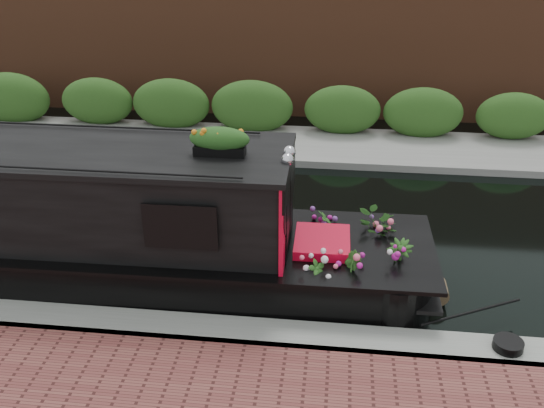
# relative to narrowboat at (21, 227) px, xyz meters

# --- Properties ---
(ground) EXTENTS (80.00, 80.00, 0.00)m
(ground) POSITION_rel_narrowboat_xyz_m (2.77, 1.91, -0.87)
(ground) COLOR black
(ground) RESTS_ON ground
(near_bank_coping) EXTENTS (40.00, 0.60, 0.50)m
(near_bank_coping) POSITION_rel_narrowboat_xyz_m (2.77, -1.39, -0.87)
(near_bank_coping) COLOR gray
(near_bank_coping) RESTS_ON ground
(far_bank_path) EXTENTS (40.00, 2.40, 0.34)m
(far_bank_path) POSITION_rel_narrowboat_xyz_m (2.77, 6.11, -0.87)
(far_bank_path) COLOR gray
(far_bank_path) RESTS_ON ground
(far_hedge) EXTENTS (40.00, 1.10, 2.80)m
(far_hedge) POSITION_rel_narrowboat_xyz_m (2.77, 7.01, -0.87)
(far_hedge) COLOR #2A531B
(far_hedge) RESTS_ON ground
(far_brick_wall) EXTENTS (40.00, 1.00, 8.00)m
(far_brick_wall) POSITION_rel_narrowboat_xyz_m (2.77, 9.11, -0.87)
(far_brick_wall) COLOR brown
(far_brick_wall) RESTS_ON ground
(narrowboat) EXTENTS (12.48, 2.33, 2.91)m
(narrowboat) POSITION_rel_narrowboat_xyz_m (0.00, 0.00, 0.00)
(narrowboat) COLOR black
(narrowboat) RESTS_ON ground
(rope_fender) EXTENTS (0.34, 0.38, 0.34)m
(rope_fender) POSITION_rel_narrowboat_xyz_m (6.60, -0.00, -0.70)
(rope_fender) COLOR brown
(rope_fender) RESTS_ON ground
(coiled_mooring_rope) EXTENTS (0.40, 0.40, 0.12)m
(coiled_mooring_rope) POSITION_rel_narrowboat_xyz_m (7.33, -1.36, -0.56)
(coiled_mooring_rope) COLOR black
(coiled_mooring_rope) RESTS_ON near_bank_coping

